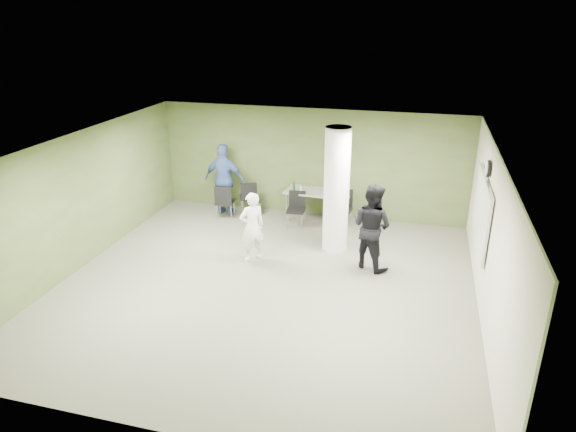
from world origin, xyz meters
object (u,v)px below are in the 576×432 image
(folding_table, at_px, (318,193))
(man_blue, at_px, (225,180))
(woman_white, at_px, (252,227))
(man_black, at_px, (372,226))
(chair_back_left, at_px, (224,200))

(folding_table, xyz_separation_m, man_blue, (-2.45, -0.14, 0.20))
(folding_table, distance_m, woman_white, 2.70)
(folding_table, distance_m, man_black, 2.75)
(folding_table, bearing_deg, man_blue, -172.80)
(folding_table, xyz_separation_m, chair_back_left, (-2.33, -0.52, -0.21))
(chair_back_left, relative_size, woman_white, 0.59)
(folding_table, relative_size, woman_white, 1.11)
(woman_white, bearing_deg, chair_back_left, -96.86)
(chair_back_left, bearing_deg, woman_white, 116.46)
(woman_white, bearing_deg, man_black, 145.26)
(folding_table, height_order, woman_white, woman_white)
(folding_table, relative_size, man_black, 0.93)
(chair_back_left, xyz_separation_m, man_black, (3.93, -1.70, 0.39))
(chair_back_left, distance_m, man_blue, 0.57)
(man_blue, bearing_deg, man_black, 155.58)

